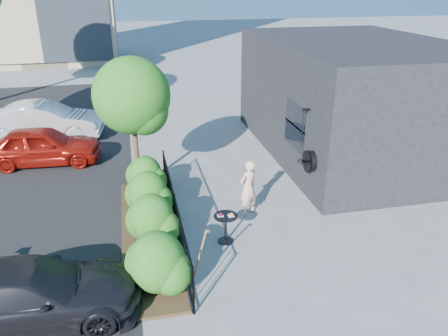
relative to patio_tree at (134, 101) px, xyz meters
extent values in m
plane|color=gray|center=(2.24, -2.76, -2.76)|extent=(120.00, 120.00, 0.00)
cube|color=black|center=(7.74, 1.74, -0.76)|extent=(6.00, 9.00, 4.00)
cube|color=black|center=(4.75, -0.36, -0.96)|extent=(0.04, 1.60, 1.40)
cube|color=black|center=(4.75, -0.36, -0.96)|extent=(0.05, 1.70, 0.06)
cylinder|color=black|center=(4.66, -1.86, -1.51)|extent=(0.18, 0.60, 0.60)
cylinder|color=black|center=(4.56, -1.86, -1.51)|extent=(0.03, 0.64, 0.64)
cube|color=black|center=(4.64, -1.36, -0.16)|extent=(0.25, 0.06, 0.06)
cylinder|color=black|center=(4.56, -1.36, -0.71)|extent=(0.02, 0.02, 1.05)
cylinder|color=black|center=(0.74, -5.76, -2.21)|extent=(0.05, 0.05, 1.10)
cylinder|color=black|center=(0.74, -2.76, -2.21)|extent=(0.05, 0.05, 1.10)
cylinder|color=black|center=(0.74, 0.24, -2.21)|extent=(0.05, 0.05, 1.10)
cube|color=black|center=(0.74, -2.76, -1.70)|extent=(0.03, 6.00, 0.03)
cube|color=black|center=(0.74, -2.76, -2.66)|extent=(0.03, 6.00, 0.03)
cylinder|color=black|center=(0.74, -5.66, -2.21)|extent=(0.02, 0.02, 1.04)
cylinder|color=black|center=(0.74, -5.46, -2.21)|extent=(0.02, 0.02, 1.04)
cylinder|color=black|center=(0.74, -5.26, -2.21)|extent=(0.02, 0.02, 1.04)
cylinder|color=black|center=(0.74, -5.06, -2.21)|extent=(0.02, 0.02, 1.04)
cylinder|color=black|center=(0.74, -4.86, -2.21)|extent=(0.02, 0.02, 1.04)
cylinder|color=black|center=(0.74, -4.66, -2.21)|extent=(0.02, 0.02, 1.04)
cylinder|color=black|center=(0.74, -4.46, -2.21)|extent=(0.02, 0.02, 1.04)
cylinder|color=black|center=(0.74, -4.26, -2.21)|extent=(0.02, 0.02, 1.04)
cylinder|color=black|center=(0.74, -4.06, -2.21)|extent=(0.02, 0.02, 1.04)
cylinder|color=black|center=(0.74, -3.86, -2.21)|extent=(0.02, 0.02, 1.04)
cylinder|color=black|center=(0.74, -3.66, -2.21)|extent=(0.02, 0.02, 1.04)
cylinder|color=black|center=(0.74, -3.46, -2.21)|extent=(0.02, 0.02, 1.04)
cylinder|color=black|center=(0.74, -3.26, -2.21)|extent=(0.02, 0.02, 1.04)
cylinder|color=black|center=(0.74, -3.06, -2.21)|extent=(0.02, 0.02, 1.04)
cylinder|color=black|center=(0.74, -2.86, -2.21)|extent=(0.02, 0.02, 1.04)
cylinder|color=black|center=(0.74, -2.66, -2.21)|extent=(0.02, 0.02, 1.04)
cylinder|color=black|center=(0.74, -2.46, -2.21)|extent=(0.02, 0.02, 1.04)
cylinder|color=black|center=(0.74, -2.26, -2.21)|extent=(0.02, 0.02, 1.04)
cylinder|color=black|center=(0.74, -2.06, -2.21)|extent=(0.02, 0.02, 1.04)
cylinder|color=black|center=(0.74, -1.86, -2.21)|extent=(0.02, 0.02, 1.04)
cylinder|color=black|center=(0.74, -1.66, -2.21)|extent=(0.02, 0.02, 1.04)
cylinder|color=black|center=(0.74, -1.46, -2.21)|extent=(0.02, 0.02, 1.04)
cylinder|color=black|center=(0.74, -1.26, -2.21)|extent=(0.02, 0.02, 1.04)
cylinder|color=black|center=(0.74, -1.06, -2.21)|extent=(0.02, 0.02, 1.04)
cylinder|color=black|center=(0.74, -0.86, -2.21)|extent=(0.02, 0.02, 1.04)
cylinder|color=black|center=(0.74, -0.66, -2.21)|extent=(0.02, 0.02, 1.04)
cylinder|color=black|center=(0.74, -0.46, -2.21)|extent=(0.02, 0.02, 1.04)
cylinder|color=black|center=(0.74, -0.26, -2.21)|extent=(0.02, 0.02, 1.04)
cylinder|color=black|center=(0.74, -0.06, -2.21)|extent=(0.02, 0.02, 1.04)
cylinder|color=black|center=(0.74, 0.14, -2.21)|extent=(0.02, 0.02, 1.04)
cube|color=#382616|center=(0.04, -2.76, -2.72)|extent=(1.30, 6.00, 0.08)
ellipsoid|color=#165212|center=(0.14, -4.96, -2.06)|extent=(1.10, 1.10, 1.24)
ellipsoid|color=#165212|center=(0.14, -3.36, -2.06)|extent=(1.10, 1.10, 1.24)
ellipsoid|color=#165212|center=(0.14, -1.86, -2.06)|extent=(1.10, 1.10, 1.24)
ellipsoid|color=#165212|center=(0.14, -0.46, -2.06)|extent=(1.10, 1.10, 1.24)
cylinder|color=#3F2B19|center=(-0.06, 0.04, -1.56)|extent=(0.14, 0.14, 2.40)
sphere|color=#165212|center=(-0.06, 0.04, 0.08)|extent=(2.20, 2.20, 2.20)
sphere|color=#165212|center=(0.24, -0.16, -0.25)|extent=(1.43, 1.43, 1.43)
cylinder|color=black|center=(1.88, -3.43, -2.05)|extent=(0.58, 0.58, 0.03)
cylinder|color=black|center=(1.88, -3.43, -2.41)|extent=(0.06, 0.06, 0.70)
cylinder|color=black|center=(1.88, -3.43, -2.75)|extent=(0.39, 0.39, 0.03)
cube|color=white|center=(1.76, -3.40, -2.03)|extent=(0.15, 0.15, 0.01)
cube|color=white|center=(2.00, -3.46, -2.03)|extent=(0.15, 0.15, 0.01)
torus|color=#450B18|center=(1.76, -3.40, -2.01)|extent=(0.13, 0.13, 0.04)
torus|color=tan|center=(2.00, -3.46, -2.01)|extent=(0.13, 0.13, 0.04)
imported|color=#E6B094|center=(2.78, -2.19, -1.98)|extent=(0.68, 0.60, 1.56)
cylinder|color=brown|center=(1.02, -4.85, -2.07)|extent=(0.33, 0.05, 1.15)
cube|color=gray|center=(0.85, -4.85, -2.67)|extent=(0.08, 0.17, 0.24)
cylinder|color=brown|center=(1.19, -4.85, -1.51)|extent=(0.10, 0.09, 0.05)
imported|color=#9A150C|center=(-3.19, 2.73, -2.11)|extent=(3.94, 1.76, 1.32)
imported|color=silver|center=(-3.53, 5.45, -2.03)|extent=(4.57, 1.99, 1.46)
imported|color=black|center=(-2.27, -5.25, -2.17)|extent=(4.15, 1.75, 1.20)
camera|label=1|loc=(-0.12, -12.31, 3.18)|focal=35.00mm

